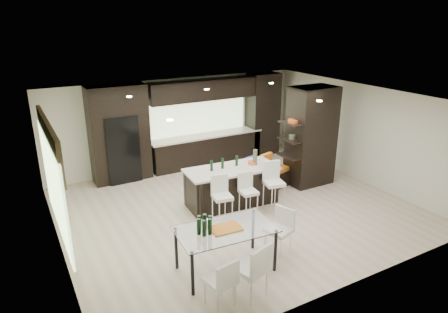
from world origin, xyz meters
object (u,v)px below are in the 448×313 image
kitchen_island (232,186)px  stool_right (274,192)px  stool_left (222,205)px  chair_near (250,271)px  bench (265,180)px  chair_far (220,284)px  chair_end (278,233)px  floor_vase (255,175)px  stool_mid (248,200)px  dining_table (226,249)px

kitchen_island → stool_right: size_ratio=2.33×
stool_left → chair_near: 2.49m
stool_left → stool_right: size_ratio=0.94×
stool_left → bench: (1.89, 1.07, -0.18)m
stool_right → chair_far: size_ratio=1.20×
chair_end → floor_vase: bearing=-41.8°
floor_vase → bench: bearing=31.5°
stool_right → chair_near: bearing=-120.8°
chair_near → stool_mid: bearing=42.2°
dining_table → kitchen_island: bearing=61.6°
stool_left → dining_table: size_ratio=0.52×
floor_vase → chair_end: 2.46m
bench → stool_mid: bearing=-153.1°
stool_left → stool_right: bearing=8.6°
stool_mid → floor_vase: size_ratio=0.64×
stool_mid → stool_right: size_ratio=0.88×
stool_left → stool_mid: 0.70m
floor_vase → dining_table: (-2.11, -2.27, -0.24)m
stool_right → chair_end: size_ratio=1.16×
dining_table → chair_near: bearing=-86.0°
stool_left → stool_mid: bearing=10.2°
stool_left → chair_end: bearing=-66.0°
stool_left → chair_near: size_ratio=0.98×
kitchen_island → floor_vase: floor_vase is taller
stool_right → floor_vase: (-0.06, 0.74, 0.18)m
stool_left → stool_right: (1.39, -0.01, 0.03)m
kitchen_island → floor_vase: 0.67m
kitchen_island → stool_left: kitchen_island is taller
floor_vase → chair_far: size_ratio=1.64×
kitchen_island → stool_left: bearing=-127.4°
stool_right → chair_far: (-2.72, -2.32, -0.08)m
chair_far → chair_end: bearing=14.7°
stool_mid → bench: (1.20, 1.06, -0.15)m
stool_left → chair_end: 1.59m
bench → floor_vase: size_ratio=1.09×
chair_end → dining_table: bearing=70.3°
stool_right → chair_end: stool_right is taller
kitchen_island → stool_mid: size_ratio=2.65×
stool_left → stool_mid: (0.70, 0.01, -0.03)m
floor_vase → stool_right: bearing=-85.4°
stool_right → chair_end: bearing=-110.9°
stool_left → floor_vase: (1.33, 0.73, 0.21)m
stool_mid → chair_near: (-1.47, -2.38, 0.04)m
stool_left → dining_table: bearing=-107.7°
stool_left → chair_far: (-1.33, -2.34, -0.05)m
kitchen_island → chair_end: size_ratio=2.71×
bench → kitchen_island: bearing=178.8°
dining_table → chair_near: size_ratio=1.89×
floor_vase → dining_table: bearing=-132.9°
stool_right → kitchen_island: bearing=142.8°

